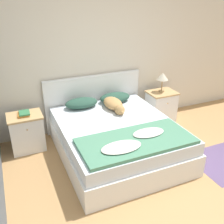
{
  "coord_description": "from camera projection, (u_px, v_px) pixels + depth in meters",
  "views": [
    {
      "loc": [
        -1.52,
        -2.04,
        2.31
      ],
      "look_at": [
        -0.09,
        1.25,
        0.63
      ],
      "focal_mm": 42.0,
      "sensor_mm": 36.0,
      "label": 1
    }
  ],
  "objects": [
    {
      "name": "ground_plane",
      "position": [
        159.0,
        196.0,
        3.23
      ],
      "size": [
        16.0,
        16.0,
        0.0
      ],
      "primitive_type": "plane",
      "color": "tan"
    },
    {
      "name": "wall_back",
      "position": [
        96.0,
        56.0,
        4.45
      ],
      "size": [
        9.0,
        0.06,
        2.55
      ],
      "color": "beige",
      "rests_on": "ground_plane"
    },
    {
      "name": "bed",
      "position": [
        117.0,
        139.0,
        3.96
      ],
      "size": [
        1.67,
        1.96,
        0.53
      ],
      "color": "white",
      "rests_on": "ground_plane"
    },
    {
      "name": "headboard",
      "position": [
        94.0,
        100.0,
        4.68
      ],
      "size": [
        1.75,
        0.06,
        0.98
      ],
      "color": "white",
      "rests_on": "ground_plane"
    },
    {
      "name": "nightstand_left",
      "position": [
        27.0,
        132.0,
        4.08
      ],
      "size": [
        0.52,
        0.42,
        0.59
      ],
      "color": "white",
      "rests_on": "ground_plane"
    },
    {
      "name": "nightstand_right",
      "position": [
        161.0,
        106.0,
        4.97
      ],
      "size": [
        0.52,
        0.42,
        0.59
      ],
      "color": "white",
      "rests_on": "ground_plane"
    },
    {
      "name": "pillow_left",
      "position": [
        81.0,
        103.0,
        4.34
      ],
      "size": [
        0.55,
        0.33,
        0.16
      ],
      "color": "#284C3D",
      "rests_on": "bed"
    },
    {
      "name": "pillow_right",
      "position": [
        115.0,
        97.0,
        4.56
      ],
      "size": [
        0.55,
        0.33,
        0.16
      ],
      "color": "#284C3D",
      "rests_on": "bed"
    },
    {
      "name": "quilt",
      "position": [
        136.0,
        141.0,
        3.35
      ],
      "size": [
        1.48,
        0.7,
        0.08
      ],
      "color": "#4C8466",
      "rests_on": "bed"
    },
    {
      "name": "dog",
      "position": [
        114.0,
        104.0,
        4.28
      ],
      "size": [
        0.28,
        0.68,
        0.17
      ],
      "color": "tan",
      "rests_on": "bed"
    },
    {
      "name": "book_stack",
      "position": [
        24.0,
        114.0,
        3.94
      ],
      "size": [
        0.19,
        0.21,
        0.05
      ],
      "color": "orange",
      "rests_on": "nightstand_left"
    },
    {
      "name": "table_lamp",
      "position": [
        163.0,
        77.0,
        4.75
      ],
      "size": [
        0.21,
        0.21,
        0.36
      ],
      "color": "#9E7A4C",
      "rests_on": "nightstand_right"
    }
  ]
}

